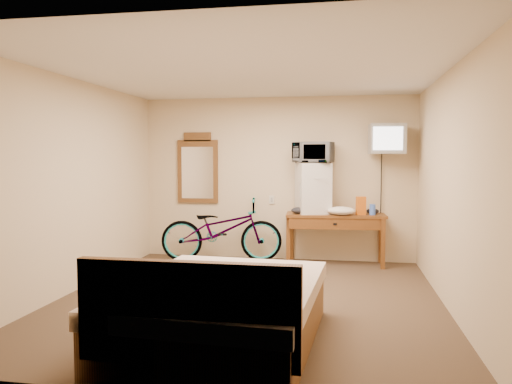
# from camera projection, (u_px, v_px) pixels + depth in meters

# --- Properties ---
(room) EXTENTS (4.60, 4.64, 2.50)m
(room) POSITION_uv_depth(u_px,v_px,m) (249.00, 187.00, 5.46)
(room) COLOR #4F3927
(room) RESTS_ON ground
(desk) EXTENTS (1.47, 0.64, 0.75)m
(desk) POSITION_uv_depth(u_px,v_px,m) (335.00, 222.00, 7.31)
(desk) COLOR brown
(desk) RESTS_ON floor
(mini_fridge) EXTENTS (0.57, 0.56, 0.75)m
(mini_fridge) POSITION_uv_depth(u_px,v_px,m) (313.00, 188.00, 7.38)
(mini_fridge) COLOR silver
(mini_fridge) RESTS_ON desk
(microwave) EXTENTS (0.61, 0.47, 0.31)m
(microwave) POSITION_uv_depth(u_px,v_px,m) (313.00, 152.00, 7.34)
(microwave) COLOR silver
(microwave) RESTS_ON mini_fridge
(snack_bag) EXTENTS (0.15, 0.11, 0.26)m
(snack_bag) POSITION_uv_depth(u_px,v_px,m) (361.00, 206.00, 7.20)
(snack_bag) COLOR #D16112
(snack_bag) RESTS_ON desk
(blue_cup) EXTENTS (0.09, 0.09, 0.15)m
(blue_cup) POSITION_uv_depth(u_px,v_px,m) (372.00, 209.00, 7.19)
(blue_cup) COLOR #436FE5
(blue_cup) RESTS_ON desk
(cloth_cream) EXTENTS (0.40, 0.30, 0.12)m
(cloth_cream) POSITION_uv_depth(u_px,v_px,m) (341.00, 211.00, 7.16)
(cloth_cream) COLOR white
(cloth_cream) RESTS_ON desk
(cloth_dark_a) EXTENTS (0.27, 0.20, 0.10)m
(cloth_dark_a) POSITION_uv_depth(u_px,v_px,m) (300.00, 210.00, 7.31)
(cloth_dark_a) COLOR black
(cloth_dark_a) RESTS_ON desk
(cloth_dark_b) EXTENTS (0.18, 0.15, 0.08)m
(cloth_dark_b) POSITION_uv_depth(u_px,v_px,m) (373.00, 211.00, 7.29)
(cloth_dark_b) COLOR black
(cloth_dark_b) RESTS_ON desk
(crt_television) EXTENTS (0.51, 0.60, 0.42)m
(crt_television) POSITION_uv_depth(u_px,v_px,m) (387.00, 139.00, 7.13)
(crt_television) COLOR black
(crt_television) RESTS_ON room
(wall_mirror) EXTENTS (0.66, 0.04, 1.11)m
(wall_mirror) POSITION_uv_depth(u_px,v_px,m) (198.00, 169.00, 7.90)
(wall_mirror) COLOR brown
(wall_mirror) RESTS_ON room
(bicycle) EXTENTS (1.91, 0.94, 0.96)m
(bicycle) POSITION_uv_depth(u_px,v_px,m) (222.00, 230.00, 7.57)
(bicycle) COLOR black
(bicycle) RESTS_ON floor
(bed) EXTENTS (1.68, 2.16, 0.90)m
(bed) POSITION_uv_depth(u_px,v_px,m) (220.00, 311.00, 4.18)
(bed) COLOR brown
(bed) RESTS_ON floor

